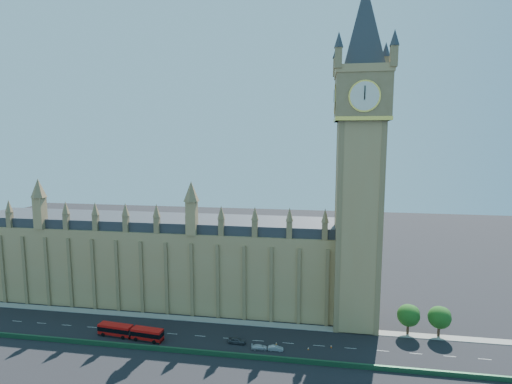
# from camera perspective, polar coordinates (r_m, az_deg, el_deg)

# --- Properties ---
(ground) EXTENTS (400.00, 400.00, 0.00)m
(ground) POSITION_cam_1_polar(r_m,az_deg,el_deg) (115.49, -5.96, -19.93)
(ground) COLOR black
(ground) RESTS_ON ground
(palace_westminster) EXTENTS (120.00, 20.00, 28.00)m
(palace_westminster) POSITION_cam_1_polar(r_m,az_deg,el_deg) (137.38, -13.85, -9.31)
(palace_westminster) COLOR #AA8452
(palace_westminster) RESTS_ON ground
(elizabeth_tower) EXTENTS (20.59, 20.59, 105.00)m
(elizabeth_tower) POSITION_cam_1_polar(r_m,az_deg,el_deg) (113.22, 14.71, 7.99)
(elizabeth_tower) COLOR #AA8452
(elizabeth_tower) RESTS_ON ground
(bridge_parapet) EXTENTS (160.00, 0.60, 1.20)m
(bridge_parapet) POSITION_cam_1_polar(r_m,az_deg,el_deg) (107.60, -7.31, -21.79)
(bridge_parapet) COLOR #1E4C2D
(bridge_parapet) RESTS_ON ground
(kerb_north) EXTENTS (160.00, 3.00, 0.16)m
(kerb_north) POSITION_cam_1_polar(r_m,az_deg,el_deg) (123.67, -4.76, -17.92)
(kerb_north) COLOR gray
(kerb_north) RESTS_ON ground
(tree_east_near) EXTENTS (6.00, 6.00, 8.50)m
(tree_east_near) POSITION_cam_1_polar(r_m,az_deg,el_deg) (121.36, 21.05, -16.05)
(tree_east_near) COLOR #382619
(tree_east_near) RESTS_ON ground
(tree_east_far) EXTENTS (6.00, 6.00, 8.50)m
(tree_east_far) POSITION_cam_1_polar(r_m,az_deg,el_deg) (123.24, 24.83, -15.88)
(tree_east_far) COLOR #382619
(tree_east_far) RESTS_ON ground
(red_bus) EXTENTS (18.88, 4.61, 3.18)m
(red_bus) POSITION_cam_1_polar(r_m,az_deg,el_deg) (118.85, -17.51, -18.52)
(red_bus) COLOR red
(red_bus) RESTS_ON ground
(car_grey) EXTENTS (4.69, 2.05, 1.57)m
(car_grey) POSITION_cam_1_polar(r_m,az_deg,el_deg) (111.77, -2.75, -20.43)
(car_grey) COLOR #3E4045
(car_grey) RESTS_ON ground
(car_silver) EXTENTS (3.90, 1.46, 1.27)m
(car_silver) POSITION_cam_1_polar(r_m,az_deg,el_deg) (108.67, 2.83, -21.40)
(car_silver) COLOR #9B9EA2
(car_silver) RESTS_ON ground
(car_white) EXTENTS (4.32, 2.22, 1.20)m
(car_white) POSITION_cam_1_polar(r_m,az_deg,el_deg) (109.13, 0.50, -21.28)
(car_white) COLOR silver
(car_white) RESTS_ON ground
(cone_a) EXTENTS (0.57, 0.57, 0.80)m
(cone_a) POSITION_cam_1_polar(r_m,az_deg,el_deg) (109.87, 1.12, -21.19)
(cone_a) COLOR black
(cone_a) RESTS_ON ground
(cone_b) EXTENTS (0.49, 0.49, 0.68)m
(cone_b) POSITION_cam_1_polar(r_m,az_deg,el_deg) (111.61, 10.69, -20.87)
(cone_b) COLOR black
(cone_b) RESTS_ON ground
(cone_c) EXTENTS (0.49, 0.49, 0.62)m
(cone_c) POSITION_cam_1_polar(r_m,az_deg,el_deg) (109.90, 7.49, -21.30)
(cone_c) COLOR black
(cone_c) RESTS_ON ground
(cone_d) EXTENTS (0.52, 0.52, 0.65)m
(cone_d) POSITION_cam_1_polar(r_m,az_deg,el_deg) (111.43, 2.92, -20.80)
(cone_d) COLOR black
(cone_d) RESTS_ON ground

